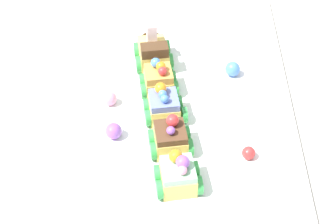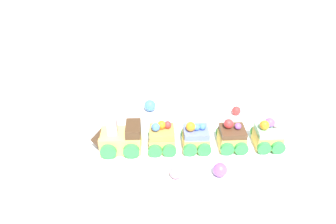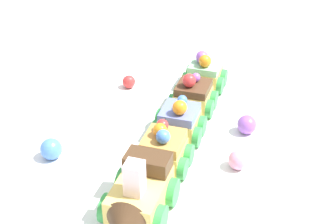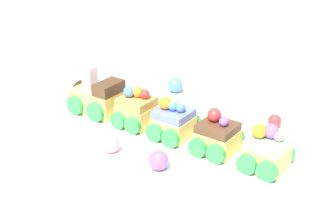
# 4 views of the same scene
# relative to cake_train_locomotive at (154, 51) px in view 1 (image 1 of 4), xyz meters

# --- Properties ---
(ground_plane) EXTENTS (10.00, 10.00, 0.00)m
(ground_plane) POSITION_rel_cake_train_locomotive_xyz_m (-0.14, -0.07, -0.04)
(ground_plane) COLOR beige
(display_board) EXTENTS (0.83, 0.41, 0.01)m
(display_board) POSITION_rel_cake_train_locomotive_xyz_m (-0.14, -0.07, -0.03)
(display_board) COLOR white
(display_board) RESTS_ON ground_plane
(cake_train_locomotive) EXTENTS (0.12, 0.09, 0.08)m
(cake_train_locomotive) POSITION_rel_cake_train_locomotive_xyz_m (0.00, 0.00, 0.00)
(cake_train_locomotive) COLOR #EACC66
(cake_train_locomotive) RESTS_ON display_board
(cake_car_caramel) EXTENTS (0.07, 0.08, 0.07)m
(cake_car_caramel) POSITION_rel_cake_train_locomotive_xyz_m (-0.10, -0.02, -0.00)
(cake_car_caramel) COLOR #EACC66
(cake_car_caramel) RESTS_ON display_board
(cake_car_blueberry) EXTENTS (0.07, 0.08, 0.07)m
(cake_car_blueberry) POSITION_rel_cake_train_locomotive_xyz_m (-0.17, -0.03, -0.00)
(cake_car_blueberry) COLOR #EACC66
(cake_car_blueberry) RESTS_ON display_board
(cake_car_chocolate) EXTENTS (0.07, 0.08, 0.07)m
(cake_car_chocolate) POSITION_rel_cake_train_locomotive_xyz_m (-0.25, -0.05, -0.00)
(cake_car_chocolate) COLOR #EACC66
(cake_car_chocolate) RESTS_ON display_board
(cake_car_mint) EXTENTS (0.07, 0.08, 0.07)m
(cake_car_mint) POSITION_rel_cake_train_locomotive_xyz_m (-0.33, -0.06, -0.00)
(cake_car_mint) COLOR #EACC66
(cake_car_mint) RESTS_ON display_board
(gumball_blue) EXTENTS (0.03, 0.03, 0.03)m
(gumball_blue) POSITION_rel_cake_train_locomotive_xyz_m (-0.04, -0.17, -0.01)
(gumball_blue) COLOR #4C84E0
(gumball_blue) RESTS_ON display_board
(gumball_red) EXTENTS (0.02, 0.02, 0.02)m
(gumball_red) POSITION_rel_cake_train_locomotive_xyz_m (-0.27, -0.18, -0.02)
(gumball_red) COLOR red
(gumball_red) RESTS_ON display_board
(gumball_purple) EXTENTS (0.03, 0.03, 0.03)m
(gumball_purple) POSITION_rel_cake_train_locomotive_xyz_m (-0.23, 0.05, -0.01)
(gumball_purple) COLOR #9956C6
(gumball_purple) RESTS_ON display_board
(gumball_pink) EXTENTS (0.03, 0.03, 0.03)m
(gumball_pink) POSITION_rel_cake_train_locomotive_xyz_m (-0.14, 0.07, -0.01)
(gumball_pink) COLOR pink
(gumball_pink) RESTS_ON display_board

